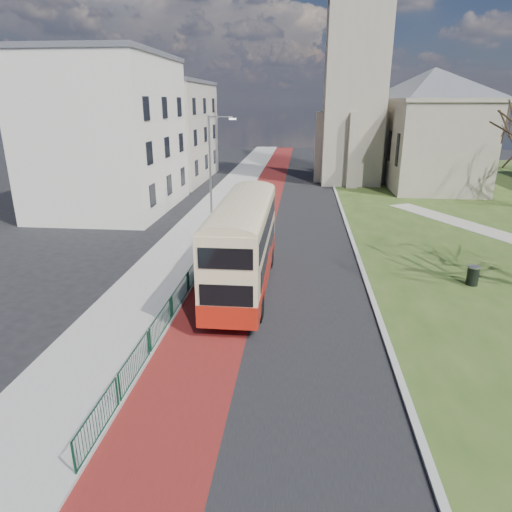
# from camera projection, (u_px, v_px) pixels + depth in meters

# --- Properties ---
(ground) EXTENTS (160.00, 160.00, 0.00)m
(ground) POSITION_uv_depth(u_px,v_px,m) (236.00, 333.00, 18.89)
(ground) COLOR black
(ground) RESTS_ON ground
(road_carriageway) EXTENTS (9.00, 120.00, 0.01)m
(road_carriageway) POSITION_uv_depth(u_px,v_px,m) (288.00, 218.00, 37.59)
(road_carriageway) COLOR black
(road_carriageway) RESTS_ON ground
(bus_lane) EXTENTS (3.40, 120.00, 0.01)m
(bus_lane) POSITION_uv_depth(u_px,v_px,m) (256.00, 217.00, 37.84)
(bus_lane) COLOR #591414
(bus_lane) RESTS_ON ground
(pavement_west) EXTENTS (4.00, 120.00, 0.12)m
(pavement_west) POSITION_uv_depth(u_px,v_px,m) (211.00, 215.00, 38.18)
(pavement_west) COLOR gray
(pavement_west) RESTS_ON ground
(kerb_west) EXTENTS (0.25, 120.00, 0.13)m
(kerb_west) POSITION_uv_depth(u_px,v_px,m) (234.00, 216.00, 37.99)
(kerb_west) COLOR #999993
(kerb_west) RESTS_ON ground
(kerb_east) EXTENTS (0.25, 80.00, 0.13)m
(kerb_east) POSITION_uv_depth(u_px,v_px,m) (343.00, 213.00, 39.01)
(kerb_east) COLOR #999993
(kerb_east) RESTS_ON ground
(pedestrian_railing) EXTENTS (0.07, 24.00, 1.12)m
(pedestrian_railing) POSITION_uv_depth(u_px,v_px,m) (188.00, 282.00, 22.76)
(pedestrian_railing) COLOR #0D3C26
(pedestrian_railing) RESTS_ON ground
(gothic_church) EXTENTS (16.38, 18.00, 40.00)m
(gothic_church) POSITION_uv_depth(u_px,v_px,m) (399.00, 62.00, 49.26)
(gothic_church) COLOR gray
(gothic_church) RESTS_ON ground
(street_block_near) EXTENTS (10.30, 14.30, 13.00)m
(street_block_near) POSITION_uv_depth(u_px,v_px,m) (109.00, 133.00, 38.84)
(street_block_near) COLOR silver
(street_block_near) RESTS_ON ground
(street_block_far) EXTENTS (10.30, 16.30, 11.50)m
(street_block_far) POSITION_uv_depth(u_px,v_px,m) (164.00, 131.00, 54.16)
(street_block_far) COLOR beige
(street_block_far) RESTS_ON ground
(streetlamp) EXTENTS (2.13, 0.18, 8.00)m
(streetlamp) POSITION_uv_depth(u_px,v_px,m) (212.00, 164.00, 34.78)
(streetlamp) COLOR gray
(streetlamp) RESTS_ON pavement_west
(bus) EXTENTS (2.55, 10.75, 4.49)m
(bus) POSITION_uv_depth(u_px,v_px,m) (243.00, 241.00, 22.53)
(bus) COLOR #AA1D0F
(bus) RESTS_ON ground
(litter_bin) EXTENTS (0.77, 0.77, 1.02)m
(litter_bin) POSITION_uv_depth(u_px,v_px,m) (473.00, 275.00, 23.59)
(litter_bin) COLOR black
(litter_bin) RESTS_ON grass_green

